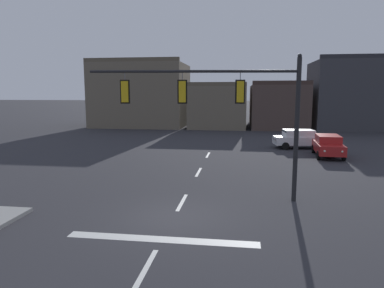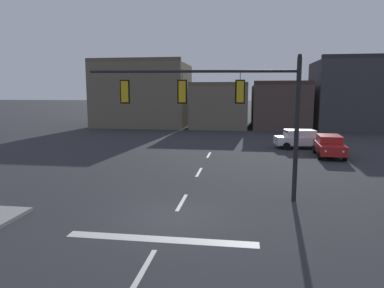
% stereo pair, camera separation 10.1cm
% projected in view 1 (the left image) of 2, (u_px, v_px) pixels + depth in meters
% --- Properties ---
extents(ground_plane, '(400.00, 400.00, 0.00)m').
position_uv_depth(ground_plane, '(173.00, 218.00, 13.55)').
color(ground_plane, '#2B2B30').
extents(stop_bar_paint, '(6.40, 0.50, 0.01)m').
position_uv_depth(stop_bar_paint, '(162.00, 239.00, 11.59)').
color(stop_bar_paint, silver).
rests_on(stop_bar_paint, ground).
extents(lane_centreline, '(0.16, 26.40, 0.01)m').
position_uv_depth(lane_centreline, '(182.00, 202.00, 15.51)').
color(lane_centreline, silver).
rests_on(lane_centreline, ground).
extents(signal_mast_near_side, '(8.97, 1.17, 6.40)m').
position_uv_depth(signal_mast_near_side, '(227.00, 102.00, 15.19)').
color(signal_mast_near_side, black).
rests_on(signal_mast_near_side, ground).
extents(car_lot_nearside, '(2.15, 4.55, 1.61)m').
position_uv_depth(car_lot_nearside, '(328.00, 145.00, 26.54)').
color(car_lot_nearside, '#A81E1E').
rests_on(car_lot_nearside, ground).
extents(car_lot_middle, '(4.61, 2.36, 1.61)m').
position_uv_depth(car_lot_middle, '(299.00, 138.00, 30.44)').
color(car_lot_middle, silver).
rests_on(car_lot_middle, ground).
extents(building_row, '(54.46, 13.82, 9.28)m').
position_uv_depth(building_row, '(287.00, 100.00, 48.16)').
color(building_row, '#665B4C').
rests_on(building_row, ground).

